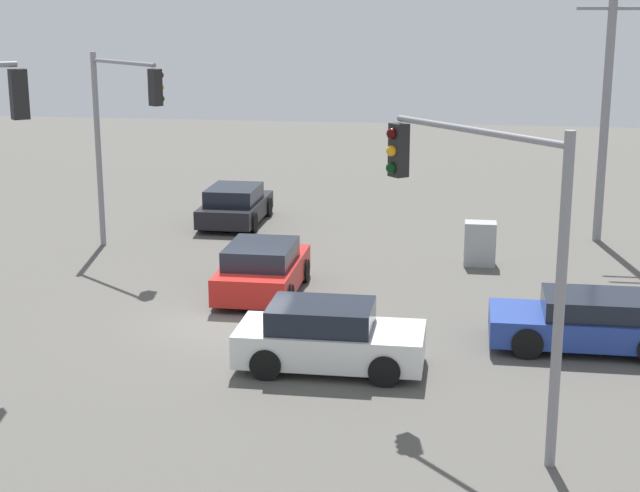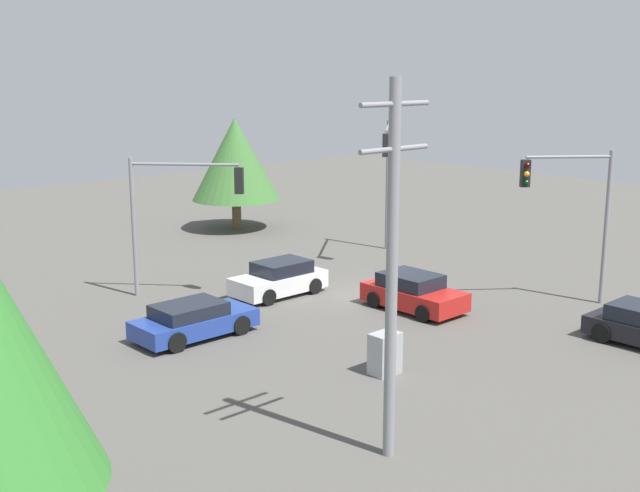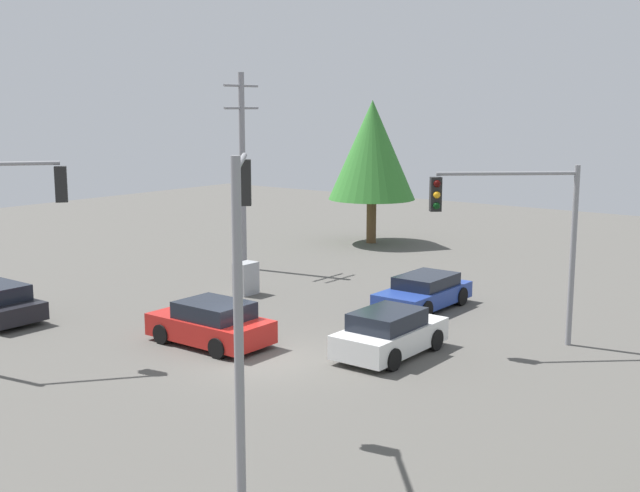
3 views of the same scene
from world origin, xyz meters
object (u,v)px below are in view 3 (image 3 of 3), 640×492
at_px(sedan_blue, 424,292).
at_px(electrical_cabinet, 246,278).
at_px(sedan_red, 211,324).
at_px(traffic_signal_main, 515,222).
at_px(sedan_white, 390,333).
at_px(traffic_signal_cross, 241,255).

distance_m(sedan_blue, electrical_cabinet, 7.30).
height_order(sedan_red, traffic_signal_main, traffic_signal_main).
xyz_separation_m(sedan_blue, electrical_cabinet, (-2.39, 6.89, 0.03)).
height_order(sedan_blue, sedan_white, sedan_white).
distance_m(sedan_white, sedan_red, 5.72).
bearing_deg(sedan_blue, electrical_cabinet, 19.12).
bearing_deg(sedan_white, traffic_signal_main, 50.99).
distance_m(sedan_white, traffic_signal_main, 5.22).
bearing_deg(sedan_blue, sedan_red, 69.70).
relative_size(traffic_signal_cross, electrical_cabinet, 5.09).
bearing_deg(sedan_white, electrical_cabinet, 159.94).
distance_m(traffic_signal_cross, electrical_cabinet, 16.50).
distance_m(sedan_white, electrical_cabinet, 9.58).
xyz_separation_m(sedan_white, traffic_signal_main, (3.14, -2.54, 3.31)).
bearing_deg(electrical_cabinet, traffic_signal_cross, -137.42).
height_order(sedan_white, traffic_signal_main, traffic_signal_main).
bearing_deg(sedan_red, sedan_blue, -20.30).
height_order(sedan_white, traffic_signal_cross, traffic_signal_cross).
height_order(traffic_signal_main, electrical_cabinet, traffic_signal_main).
relative_size(sedan_blue, electrical_cabinet, 3.30).
height_order(traffic_signal_main, traffic_signal_cross, traffic_signal_cross).
height_order(sedan_blue, traffic_signal_cross, traffic_signal_cross).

